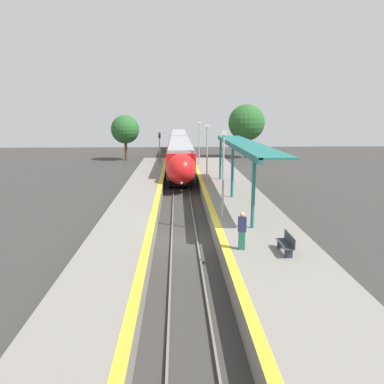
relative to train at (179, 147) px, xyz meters
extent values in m
plane|color=#383533|center=(0.00, -35.16, -2.17)|extent=(120.00, 120.00, 0.00)
cube|color=slate|center=(-0.72, -35.16, -2.09)|extent=(0.08, 90.00, 0.15)
cube|color=slate|center=(0.72, -35.16, -2.09)|extent=(0.08, 90.00, 0.15)
cube|color=black|center=(0.00, -10.08, -1.57)|extent=(2.47, 20.40, 0.75)
cube|color=#38383D|center=(0.00, -10.08, -0.76)|extent=(2.81, 22.18, 0.88)
cube|color=white|center=(0.00, -10.08, -0.17)|extent=(2.82, 22.18, 0.30)
cube|color=red|center=(0.00, -10.08, 0.65)|extent=(2.81, 22.18, 1.33)
cube|color=black|center=(0.00, -10.08, 0.58)|extent=(2.83, 20.40, 0.73)
cube|color=#9E9EA3|center=(0.00, -10.08, 1.47)|extent=(2.53, 22.18, 0.30)
cylinder|color=black|center=(-0.72, -18.06, -1.70)|extent=(0.12, 0.94, 0.94)
cylinder|color=black|center=(0.72, -18.06, -1.70)|extent=(0.12, 0.94, 0.94)
cylinder|color=black|center=(-0.72, -15.86, -1.70)|extent=(0.12, 0.94, 0.94)
cylinder|color=black|center=(0.72, -15.86, -1.70)|extent=(0.12, 0.94, 0.94)
cylinder|color=black|center=(-0.72, -4.31, -1.70)|extent=(0.12, 0.94, 0.94)
cylinder|color=black|center=(0.72, -4.31, -1.70)|extent=(0.12, 0.94, 0.94)
cylinder|color=black|center=(-0.72, -2.11, -1.70)|extent=(0.12, 0.94, 0.94)
cylinder|color=black|center=(0.72, -2.11, -1.70)|extent=(0.12, 0.94, 0.94)
ellipsoid|color=red|center=(0.00, -22.35, 0.06)|extent=(2.69, 3.52, 2.76)
ellipsoid|color=black|center=(0.00, -22.79, 0.51)|extent=(1.96, 2.06, 1.41)
sphere|color=#F9F4CC|center=(0.00, -23.67, -0.95)|extent=(0.24, 0.24, 0.24)
cube|color=black|center=(0.00, 12.90, -1.57)|extent=(2.47, 20.40, 0.75)
cube|color=#38383D|center=(0.00, 12.90, -0.76)|extent=(2.81, 22.18, 0.88)
cube|color=white|center=(0.00, 12.90, -0.17)|extent=(2.82, 22.18, 0.30)
cube|color=red|center=(0.00, 12.90, 0.65)|extent=(2.81, 22.18, 1.33)
cube|color=black|center=(0.00, 12.90, 0.58)|extent=(2.83, 20.40, 0.73)
cube|color=#9E9EA3|center=(0.00, 12.90, 1.47)|extent=(2.53, 22.18, 0.30)
cylinder|color=black|center=(-0.72, 4.92, -1.70)|extent=(0.12, 0.94, 0.94)
cylinder|color=black|center=(0.72, 4.92, -1.70)|extent=(0.12, 0.94, 0.94)
cylinder|color=black|center=(-0.72, 7.12, -1.70)|extent=(0.12, 0.94, 0.94)
cylinder|color=black|center=(0.72, 7.12, -1.70)|extent=(0.12, 0.94, 0.94)
cylinder|color=black|center=(-0.72, 18.67, -1.70)|extent=(0.12, 0.94, 0.94)
cylinder|color=black|center=(0.72, 18.67, -1.70)|extent=(0.12, 0.94, 0.94)
cylinder|color=black|center=(-0.72, 20.87, -1.70)|extent=(0.12, 0.94, 0.94)
cylinder|color=black|center=(0.72, 20.87, -1.70)|extent=(0.12, 0.94, 0.94)
cube|color=gray|center=(3.98, -35.16, -1.67)|extent=(4.64, 64.00, 1.00)
cube|color=yellow|center=(1.87, -35.16, -1.16)|extent=(0.40, 64.00, 0.01)
cube|color=gray|center=(-3.32, -35.16, -1.67)|extent=(3.31, 64.00, 1.00)
cube|color=yellow|center=(-1.87, -35.16, -1.16)|extent=(0.40, 64.00, 0.01)
cube|color=#2D333D|center=(4.41, -40.53, -0.95)|extent=(0.36, 0.06, 0.42)
cube|color=#2D333D|center=(4.41, -39.37, -0.95)|extent=(0.36, 0.06, 0.42)
cube|color=#2D333D|center=(4.41, -39.95, -0.73)|extent=(0.44, 1.55, 0.03)
cube|color=#2D333D|center=(4.61, -39.95, -0.49)|extent=(0.04, 1.55, 0.44)
cube|color=#1E604C|center=(2.56, -39.39, -0.73)|extent=(0.28, 0.20, 0.86)
cube|color=navy|center=(2.56, -39.39, 0.04)|extent=(0.36, 0.22, 0.68)
sphere|color=tan|center=(2.56, -39.39, 0.50)|extent=(0.23, 0.23, 0.23)
cylinder|color=#59595E|center=(-2.53, -8.43, -0.13)|extent=(0.14, 0.14, 4.08)
cube|color=black|center=(-2.53, -8.43, 2.26)|extent=(0.28, 0.20, 0.70)
sphere|color=#1ED833|center=(-2.53, -8.54, 2.43)|extent=(0.14, 0.14, 0.14)
sphere|color=#330A0A|center=(-2.53, -8.54, 2.09)|extent=(0.14, 0.14, 0.14)
cylinder|color=#9E9EA3|center=(2.34, -33.82, 1.29)|extent=(0.12, 0.12, 4.92)
cube|color=silver|center=(2.34, -33.82, 3.87)|extent=(0.36, 0.20, 0.24)
cylinder|color=#9E9EA3|center=(2.34, -21.87, 1.29)|extent=(0.12, 0.12, 4.92)
cube|color=silver|center=(2.34, -21.87, 3.87)|extent=(0.36, 0.20, 0.24)
cylinder|color=#9E9EA3|center=(2.34, -9.92, 1.29)|extent=(0.12, 0.12, 4.92)
cube|color=silver|center=(2.34, -9.92, 3.87)|extent=(0.36, 0.20, 0.24)
cylinder|color=#1E6B66|center=(3.71, -36.11, 0.71)|extent=(0.20, 0.20, 3.75)
cylinder|color=#1E6B66|center=(3.71, -28.44, 0.71)|extent=(0.20, 0.20, 3.75)
cylinder|color=#1E6B66|center=(3.71, -20.76, 0.71)|extent=(0.20, 0.20, 3.75)
cube|color=#1E6B66|center=(3.71, -28.44, 2.69)|extent=(0.24, 18.35, 0.36)
cube|color=#1E6B66|center=(4.61, -28.44, 2.81)|extent=(2.00, 18.35, 0.10)
cylinder|color=brown|center=(-8.21, 2.25, -0.66)|extent=(0.44, 0.44, 3.01)
sphere|color=#286028|center=(-8.21, 2.25, 2.56)|extent=(4.28, 4.28, 4.28)
cylinder|color=brown|center=(10.75, 4.55, -0.51)|extent=(0.44, 0.44, 3.32)
sphere|color=#286028|center=(10.75, 4.55, 3.47)|extent=(5.79, 5.79, 5.79)
camera|label=1|loc=(-0.39, -55.63, 5.01)|focal=35.00mm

